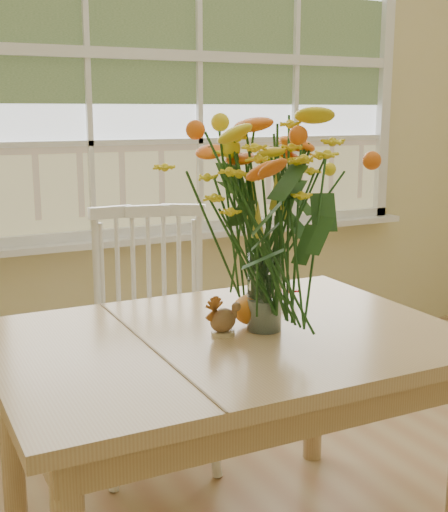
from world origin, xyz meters
name	(u,v)px	position (x,y,z in m)	size (l,w,h in m)	color
wall_back	(196,99)	(0.00, 2.25, 1.35)	(4.00, 0.02, 2.70)	beige
window	(199,60)	(0.00, 2.21, 1.53)	(2.42, 0.12, 1.74)	silver
dining_table	(227,365)	(-0.60, 0.75, 0.59)	(1.28, 0.92, 0.68)	tan
windsor_chair	(153,322)	(-0.56, 1.42, 0.52)	(0.51, 0.50, 0.93)	white
flower_vase	(265,215)	(-0.48, 0.74, 1.01)	(0.46, 0.46, 0.55)	white
pumpkin	(252,311)	(-0.50, 0.78, 0.73)	(0.11, 0.11, 0.09)	orange
turkey_figurine	(223,320)	(-0.61, 0.75, 0.73)	(0.10, 0.08, 0.10)	#CCB78C
dark_gourd	(270,292)	(-0.33, 0.97, 0.72)	(0.12, 0.08, 0.07)	#38160F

